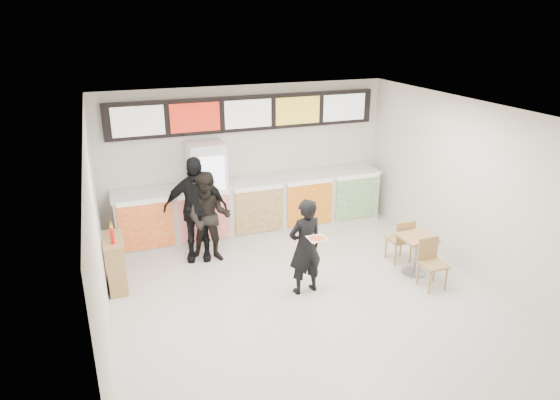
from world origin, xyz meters
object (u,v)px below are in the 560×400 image
customer_mid (195,209)px  customer_left (209,217)px  customer_main (305,247)px  service_counter (254,207)px  condiment_ledge (116,263)px  drinks_fridge (208,192)px  cafe_table (416,248)px

customer_mid → customer_left: bearing=-24.4°
customer_main → customer_left: (-1.19, 1.65, 0.04)m
service_counter → condiment_ledge: (-2.82, -1.36, -0.12)m
customer_main → drinks_fridge: bearing=-76.3°
customer_main → customer_left: customer_left is taller
customer_mid → cafe_table: size_ratio=1.36×
customer_mid → condiment_ledge: bearing=-145.2°
drinks_fridge → condiment_ledge: 2.40m
customer_mid → cafe_table: customer_mid is taller
drinks_fridge → cafe_table: (3.04, -2.68, -0.51)m
cafe_table → customer_left: bearing=152.7°
drinks_fridge → customer_left: (-0.20, -0.94, -0.15)m
drinks_fridge → customer_mid: bearing=-117.7°
drinks_fridge → customer_left: drinks_fridge is taller
condiment_ledge → cafe_table: bearing=-14.9°
service_counter → customer_mid: 1.60m
drinks_fridge → customer_main: 2.77m
service_counter → drinks_fridge: size_ratio=2.78×
customer_left → condiment_ledge: size_ratio=1.60×
service_counter → customer_mid: bearing=-150.4°
customer_main → customer_mid: (-1.40, 1.80, 0.18)m
drinks_fridge → condiment_ledge: (-1.88, -1.38, -0.55)m
customer_mid → cafe_table: bearing=-16.1°
service_counter → customer_left: size_ratio=3.27×
condiment_ledge → drinks_fridge: bearing=36.1°
customer_main → condiment_ledge: bearing=-30.1°
customer_left → condiment_ledge: (-1.68, -0.44, -0.40)m
service_counter → drinks_fridge: 1.03m
customer_main → cafe_table: bearing=169.9°
service_counter → customer_mid: customer_mid is taller
drinks_fridge → customer_left: 0.97m
customer_left → service_counter: bearing=60.6°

